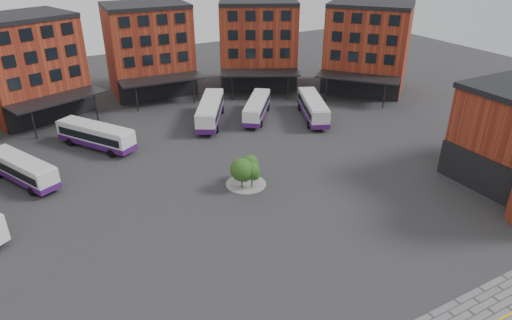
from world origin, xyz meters
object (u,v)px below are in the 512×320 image
bus_b (22,169)px  bus_e (257,108)px  bus_f (313,108)px  bus_d (210,111)px  bus_c (96,135)px  tree_island (247,170)px

bus_b → bus_e: 32.19m
bus_f → bus_d: bearing=-179.6°
bus_f → bus_c: bearing=-165.7°
bus_b → bus_f: bearing=-25.1°
bus_f → tree_island: bearing=-120.2°
bus_d → tree_island: bearing=-71.5°
tree_island → bus_d: (4.17, 18.97, -0.18)m
bus_e → bus_f: (7.03, -4.22, 0.11)m
bus_b → bus_d: bearing=-11.6°
bus_c → bus_b: bearing=177.7°
bus_b → bus_d: (25.15, 6.26, 0.21)m
bus_e → bus_f: size_ratio=0.86×
tree_island → bus_d: bearing=77.6°
bus_e → bus_f: bearing=7.7°
tree_island → bus_b: 24.53m
tree_island → bus_f: size_ratio=0.39×
bus_c → bus_f: (29.98, -4.99, 0.02)m
bus_d → bus_e: size_ratio=1.18×
bus_b → bus_c: (8.92, 5.32, 0.10)m
bus_b → bus_d: bus_d is taller
bus_b → bus_c: size_ratio=0.98×
bus_b → bus_c: bus_c is taller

